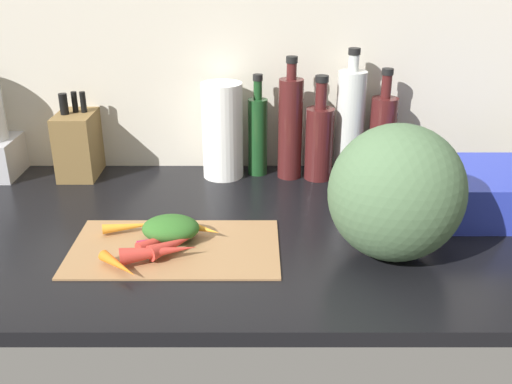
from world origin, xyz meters
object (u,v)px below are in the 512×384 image
(carrot_0, at_px, (165,238))
(paper_towel_roll, at_px, (220,131))
(carrot_4, at_px, (160,240))
(bottle_2, at_px, (317,140))
(bottle_4, at_px, (380,134))
(knife_block, at_px, (76,144))
(dish_rack, at_px, (488,191))
(carrot_5, at_px, (194,227))
(cutting_board, at_px, (173,247))
(carrot_2, at_px, (170,245))
(carrot_6, at_px, (116,265))
(bottle_0, at_px, (255,134))
(bottle_3, at_px, (347,122))
(carrot_1, at_px, (156,252))
(carrot_3, at_px, (130,226))
(winter_squash, at_px, (394,193))
(bottle_1, at_px, (288,127))

(carrot_0, relative_size, paper_towel_roll, 0.55)
(carrot_4, bearing_deg, bottle_2, 47.82)
(carrot_0, relative_size, bottle_4, 0.49)
(carrot_0, bearing_deg, knife_block, 125.44)
(dish_rack, bearing_deg, carrot_5, -169.23)
(cutting_board, bearing_deg, carrot_2, -91.97)
(carrot_6, xyz_separation_m, dish_rack, (0.81, 0.28, 0.03))
(bottle_0, height_order, bottle_3, bottle_3)
(cutting_board, relative_size, carrot_1, 2.85)
(bottle_2, bearing_deg, bottle_0, 168.24)
(carrot_2, xyz_separation_m, carrot_6, (-0.09, -0.07, -0.01))
(carrot_3, xyz_separation_m, bottle_3, (0.52, 0.36, 0.13))
(bottle_2, bearing_deg, winter_squash, -75.80)
(carrot_6, height_order, bottle_0, bottle_0)
(bottle_0, relative_size, bottle_1, 0.85)
(carrot_0, distance_m, bottle_4, 0.68)
(carrot_0, height_order, knife_block, knife_block)
(bottle_0, bearing_deg, cutting_board, -111.94)
(carrot_2, distance_m, bottle_4, 0.69)
(bottle_0, distance_m, dish_rack, 0.60)
(carrot_1, height_order, bottle_3, bottle_3)
(carrot_0, relative_size, bottle_1, 0.44)
(bottle_1, bearing_deg, carrot_6, -124.92)
(carrot_0, relative_size, carrot_2, 1.33)
(winter_squash, bearing_deg, cutting_board, 176.62)
(carrot_3, bearing_deg, carrot_1, -58.75)
(winter_squash, relative_size, bottle_4, 0.95)
(carrot_0, height_order, carrot_6, carrot_0)
(carrot_2, bearing_deg, carrot_3, 135.98)
(carrot_0, relative_size, bottle_2, 0.51)
(paper_towel_roll, distance_m, dish_rack, 0.68)
(carrot_4, relative_size, bottle_4, 0.37)
(bottle_2, distance_m, bottle_4, 0.17)
(bottle_3, bearing_deg, carrot_4, -135.97)
(paper_towel_roll, bearing_deg, carrot_1, -102.35)
(paper_towel_roll, height_order, bottle_3, bottle_3)
(carrot_1, xyz_separation_m, bottle_0, (0.20, 0.49, 0.09))
(bottle_2, xyz_separation_m, dish_rack, (0.38, -0.22, -0.05))
(bottle_2, bearing_deg, cutting_board, -130.27)
(paper_towel_roll, height_order, bottle_2, bottle_2)
(carrot_4, relative_size, winter_squash, 0.39)
(winter_squash, distance_m, knife_block, 0.88)
(carrot_6, xyz_separation_m, bottle_4, (0.60, 0.53, 0.09))
(carrot_1, xyz_separation_m, paper_towel_roll, (0.10, 0.47, 0.10))
(carrot_5, bearing_deg, carrot_1, -119.65)
(bottle_1, xyz_separation_m, dish_rack, (0.46, -0.23, -0.09))
(winter_squash, bearing_deg, bottle_4, 81.84)
(bottle_3, relative_size, bottle_4, 1.18)
(carrot_0, bearing_deg, bottle_4, 38.47)
(knife_block, relative_size, paper_towel_roll, 0.89)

